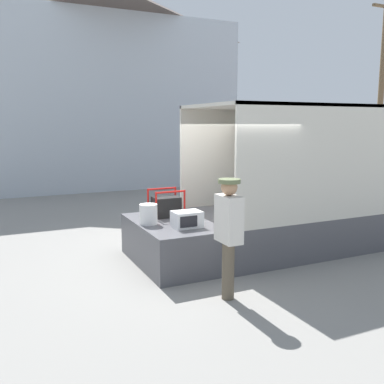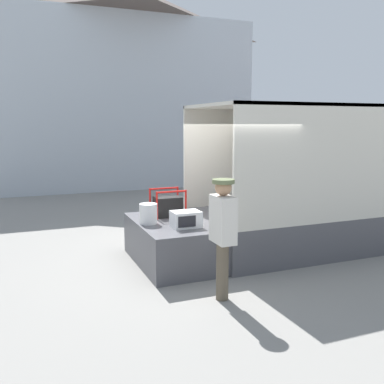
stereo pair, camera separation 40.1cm
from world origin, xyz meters
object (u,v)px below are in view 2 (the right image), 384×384
Objects in this scene: portable_generator at (169,206)px; orange_bucket at (148,214)px; worker_person at (223,226)px; microwave at (186,219)px; box_truck at (370,198)px.

portable_generator reaches higher than orange_bucket.
worker_person reaches higher than orange_bucket.
orange_bucket reaches higher than microwave.
orange_bucket is (-0.54, -0.47, -0.02)m from portable_generator.
box_truck reaches higher than worker_person.
portable_generator is 0.34× the size of worker_person.
box_truck reaches higher than orange_bucket.
microwave is 0.28× the size of worker_person.
orange_bucket is 0.20× the size of worker_person.
portable_generator is (-4.50, 0.47, 0.08)m from box_truck.
portable_generator is 0.72m from orange_bucket.
box_truck is at bearing 22.17° from worker_person.
microwave is at bearing -173.97° from box_truck.
box_truck is 14.01× the size of microwave.
worker_person is (0.56, -1.82, 0.13)m from orange_bucket.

